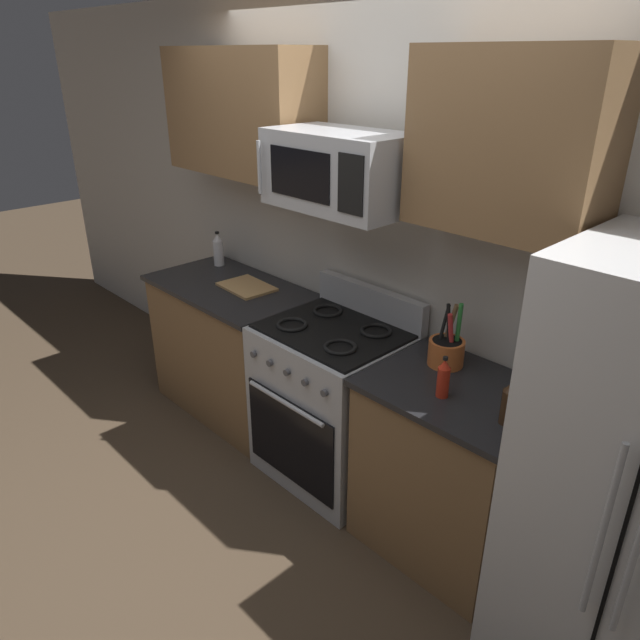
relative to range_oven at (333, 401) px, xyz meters
The scene contains 13 objects.
ground_plane 0.79m from the range_oven, 90.00° to the right, with size 16.00×16.00×0.00m, color #473828.
wall_back 0.91m from the range_oven, 90.00° to the left, with size 8.00×0.10×2.60m, color beige.
counter_left 0.95m from the range_oven, behind, with size 1.12×0.64×0.91m.
range_oven is the anchor object (origin of this frame).
counter_right 0.79m from the range_oven, ahead, with size 0.80×0.64×0.91m.
microwave 1.28m from the range_oven, 90.05° to the left, with size 0.73×0.44×0.37m.
upper_cabinets_left 1.77m from the range_oven, 169.91° to the left, with size 1.11×0.34×0.71m.
upper_cabinets_right 1.68m from the range_oven, 12.12° to the left, with size 0.79×0.34×0.71m.
utensil_crock 0.82m from the range_oven, 12.01° to the left, with size 0.17×0.17×0.32m.
cutting_board 0.95m from the range_oven, behind, with size 0.35×0.25×0.02m, color tan.
bottle_vinegar 1.44m from the range_oven, behind, with size 0.07×0.07×0.24m.
bottle_soy 1.21m from the range_oven, ahead, with size 0.07×0.07×0.20m.
bottle_hot_sauce 0.95m from the range_oven, ahead, with size 0.05×0.05×0.19m.
Camera 1 is at (1.99, -1.38, 2.27)m, focal length 32.89 mm.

